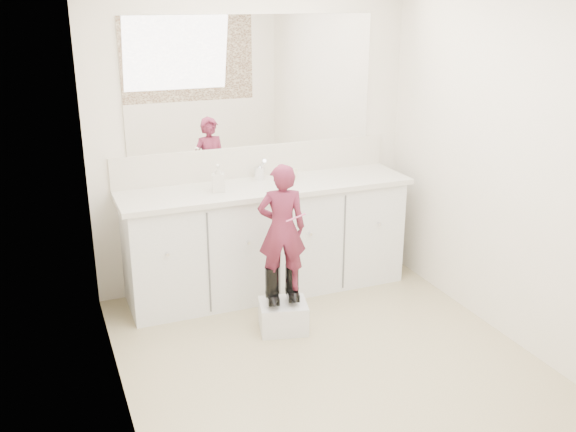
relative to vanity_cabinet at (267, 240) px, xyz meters
name	(u,v)px	position (x,y,z in m)	size (l,w,h in m)	color
floor	(332,365)	(0.00, -1.23, -0.42)	(3.00, 3.00, 0.00)	#988864
wall_back	(254,138)	(0.00, 0.27, 0.77)	(2.60, 2.60, 0.00)	beige
wall_front	(508,291)	(0.00, -2.73, 0.77)	(2.60, 2.60, 0.00)	beige
wall_left	(111,214)	(-1.30, -1.23, 0.78)	(3.00, 3.00, 0.00)	beige
wall_right	(514,167)	(1.30, -1.23, 0.78)	(3.00, 3.00, 0.00)	beige
vanity_cabinet	(267,240)	(0.00, 0.00, 0.00)	(2.20, 0.55, 0.85)	silver
countertop	(267,187)	(0.00, -0.01, 0.45)	(2.28, 0.58, 0.04)	beige
backsplash	(255,161)	(0.00, 0.26, 0.59)	(2.28, 0.03, 0.25)	beige
mirror	(253,82)	(0.00, 0.26, 1.22)	(2.00, 0.02, 1.00)	white
dot_panel	(521,177)	(0.00, -2.71, 1.22)	(2.00, 0.01, 1.20)	#472819
faucet	(259,173)	(0.00, 0.15, 0.52)	(0.08, 0.08, 0.10)	silver
cup	(293,175)	(0.24, 0.05, 0.51)	(0.09, 0.09, 0.08)	beige
soap_bottle	(218,178)	(-0.39, -0.04, 0.57)	(0.09, 0.09, 0.20)	beige
step_stool	(283,316)	(-0.13, -0.67, -0.32)	(0.33, 0.28, 0.21)	silver
boot_left	(272,286)	(-0.20, -0.65, -0.07)	(0.10, 0.18, 0.28)	black
boot_right	(292,282)	(-0.05, -0.65, -0.07)	(0.10, 0.18, 0.28)	black
toddler	(282,228)	(-0.13, -0.65, 0.34)	(0.33, 0.22, 0.91)	#952E54
toothbrush	(296,218)	(-0.06, -0.73, 0.44)	(0.01, 0.01, 0.14)	#E1578F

